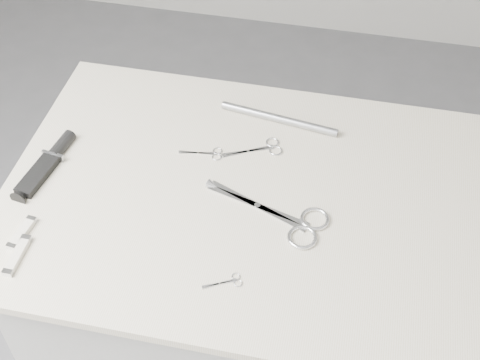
% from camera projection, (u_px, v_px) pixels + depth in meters
% --- Properties ---
extents(plinth, '(0.90, 0.60, 0.90)m').
position_uv_depth(plinth, '(248.00, 320.00, 1.69)').
color(plinth, '#B2B2B0').
rests_on(plinth, ground).
extents(display_board, '(1.00, 0.70, 0.02)m').
position_uv_depth(display_board, '(250.00, 199.00, 1.35)').
color(display_board, beige).
rests_on(display_board, plinth).
extents(large_shears, '(0.26, 0.14, 0.01)m').
position_uv_depth(large_shears, '(290.00, 220.00, 1.30)').
color(large_shears, silver).
rests_on(large_shears, display_board).
extents(embroidery_scissors_a, '(0.13, 0.09, 0.00)m').
position_uv_depth(embroidery_scissors_a, '(263.00, 149.00, 1.44)').
color(embroidery_scissors_a, silver).
rests_on(embroidery_scissors_a, display_board).
extents(embroidery_scissors_b, '(0.09, 0.04, 0.00)m').
position_uv_depth(embroidery_scissors_b, '(207.00, 154.00, 1.43)').
color(embroidery_scissors_b, silver).
rests_on(embroidery_scissors_b, display_board).
extents(tiny_scissors, '(0.07, 0.05, 0.00)m').
position_uv_depth(tiny_scissors, '(227.00, 282.00, 1.20)').
color(tiny_scissors, silver).
rests_on(tiny_scissors, display_board).
extents(sheathed_knife, '(0.06, 0.19, 0.02)m').
position_uv_depth(sheathed_knife, '(49.00, 162.00, 1.40)').
color(sheathed_knife, black).
rests_on(sheathed_knife, display_board).
extents(pocket_knife_a, '(0.03, 0.08, 0.01)m').
position_uv_depth(pocket_knife_a, '(22.00, 233.00, 1.27)').
color(pocket_knife_a, silver).
rests_on(pocket_knife_a, display_board).
extents(pocket_knife_b, '(0.02, 0.09, 0.01)m').
position_uv_depth(pocket_knife_b, '(17.00, 255.00, 1.24)').
color(pocket_knife_b, silver).
rests_on(pocket_knife_b, display_board).
extents(metal_rail, '(0.27, 0.06, 0.02)m').
position_uv_depth(metal_rail, '(279.00, 119.00, 1.49)').
color(metal_rail, '#979AA0').
rests_on(metal_rail, display_board).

